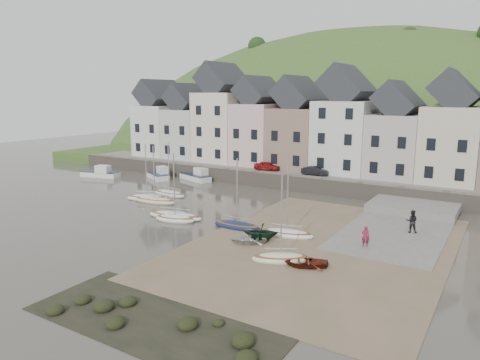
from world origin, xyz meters
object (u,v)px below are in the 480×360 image
Objects in this scene: rowboat_red at (306,262)px; car_left at (267,166)px; sailboat_0 at (147,198)px; rowboat_white at (249,240)px; person_dark at (412,221)px; car_right at (315,171)px; person_red at (365,236)px; rowboat_green at (261,232)px.

car_left reaches higher than rowboat_red.
sailboat_0 reaches higher than rowboat_red.
rowboat_white is at bearing -21.37° from sailboat_0.
sailboat_0 is 27.05m from person_dark.
rowboat_white is 0.82× the size of car_left.
rowboat_red is 0.89× the size of car_right.
sailboat_0 is 3.32× the size of person_dark.
car_left is (-18.14, 18.15, 1.26)m from person_red.
person_red reaches higher than rowboat_white.
rowboat_red is at bearing -20.97° from sailboat_0.
car_right is at bearing -66.47° from person_red.
rowboat_red is at bearing 32.90° from rowboat_white.
rowboat_red is (5.65, -2.03, 0.01)m from rowboat_white.
rowboat_red is at bearing 54.49° from person_dark.
car_right is (-13.77, 12.74, 1.07)m from person_dark.
car_left reaches higher than person_red.
person_red is 0.47× the size of car_left.
person_dark is 18.79m from car_right.
rowboat_white is at bearing 28.59° from person_dark.
sailboat_0 reaches higher than person_dark.
rowboat_white is 24.30m from car_left.
person_red is at bearing -143.63° from car_left.
car_right reaches higher than rowboat_red.
rowboat_green is at bearing 119.49° from rowboat_white.
car_left is (-15.87, 24.00, 1.82)m from rowboat_red.
person_dark is at bearing -130.59° from car_left.
sailboat_0 reaches higher than person_red.
person_dark reaches higher than rowboat_green.
person_red is 0.48× the size of car_right.
person_dark reaches higher than rowboat_red.
rowboat_white is at bearing 16.89° from person_red.
car_left reaches higher than person_dark.
sailboat_0 is at bearing -7.88° from person_dark.
rowboat_white is at bearing -45.72° from rowboat_green.
person_dark is (10.19, 9.23, 0.72)m from rowboat_white.
rowboat_red is (5.18, -3.13, -0.40)m from rowboat_green.
person_dark reaches higher than rowboat_white.
person_dark is at bearing -137.01° from car_right.
sailboat_0 is 2.27× the size of rowboat_white.
car_left is at bearing -175.45° from rowboat_green.
person_red is at bearing -151.86° from car_right.
car_right is at bearing -56.37° from person_dark.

